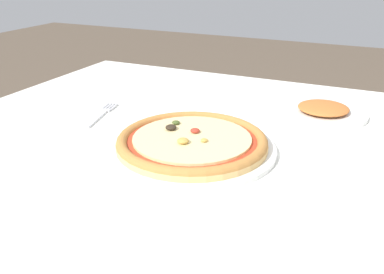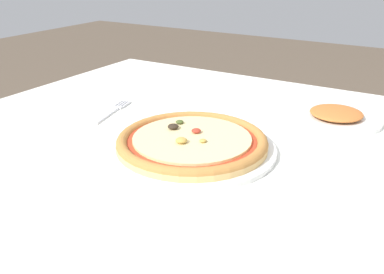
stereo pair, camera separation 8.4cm
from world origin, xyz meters
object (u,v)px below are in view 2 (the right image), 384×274
dining_table (252,188)px  fork (113,111)px  side_plate (336,116)px  pizza_plate (192,143)px

dining_table → fork: fork is taller
fork → side_plate: side_plate is taller
dining_table → pizza_plate: 0.15m
dining_table → side_plate: bearing=72.4°
pizza_plate → fork: (-0.29, 0.09, -0.01)m
dining_table → pizza_plate: pizza_plate is taller
dining_table → fork: (-0.40, 0.05, 0.07)m
pizza_plate → side_plate: bearing=57.2°
fork → dining_table: bearing=-7.7°
pizza_plate → side_plate: (0.20, 0.32, -0.01)m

